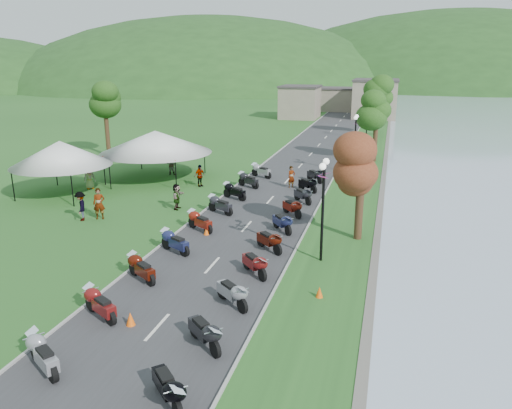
% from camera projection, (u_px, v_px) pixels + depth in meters
% --- Properties ---
extents(road, '(7.00, 120.00, 0.02)m').
position_uv_depth(road, '(300.00, 166.00, 46.42)').
color(road, '#38383A').
rests_on(road, ground).
extents(hills_backdrop, '(360.00, 120.00, 76.00)m').
position_uv_depth(hills_backdrop, '(373.00, 84.00, 194.57)').
color(hills_backdrop, '#285621').
rests_on(hills_backdrop, ground).
extents(far_building, '(18.00, 16.00, 5.00)m').
position_uv_depth(far_building, '(335.00, 100.00, 87.89)').
color(far_building, gray).
rests_on(far_building, ground).
extents(moto_row_left, '(2.60, 44.35, 1.10)m').
position_uv_depth(moto_row_left, '(143.00, 270.00, 22.40)').
color(moto_row_left, '#331411').
rests_on(moto_row_left, ground).
extents(moto_row_right, '(2.60, 36.70, 1.10)m').
position_uv_depth(moto_row_right, '(262.00, 252.00, 24.47)').
color(moto_row_right, '#331411').
rests_on(moto_row_right, ground).
extents(vendor_tent_main, '(6.10, 6.10, 4.00)m').
position_uv_depth(vendor_tent_main, '(156.00, 155.00, 41.06)').
color(vendor_tent_main, silver).
rests_on(vendor_tent_main, ground).
extents(vendor_tent_side, '(4.75, 4.75, 4.00)m').
position_uv_depth(vendor_tent_side, '(62.00, 168.00, 36.07)').
color(vendor_tent_side, silver).
rests_on(vendor_tent_side, ground).
extents(tree_lakeside, '(2.22, 2.22, 6.17)m').
position_uv_depth(tree_lakeside, '(361.00, 185.00, 26.92)').
color(tree_lakeside, '#2A591A').
rests_on(tree_lakeside, ground).
extents(pedestrian_a, '(0.87, 0.78, 1.98)m').
position_uv_depth(pedestrian_a, '(100.00, 219.00, 31.22)').
color(pedestrian_a, slate).
rests_on(pedestrian_a, ground).
extents(pedestrian_b, '(0.89, 0.49, 1.83)m').
position_uv_depth(pedestrian_b, '(172.00, 175.00, 43.04)').
color(pedestrian_b, slate).
rests_on(pedestrian_b, ground).
extents(pedestrian_c, '(1.01, 1.27, 1.83)m').
position_uv_depth(pedestrian_c, '(82.00, 220.00, 30.93)').
color(pedestrian_c, slate).
rests_on(pedestrian_c, ground).
extents(traffic_cone_near, '(0.36, 0.36, 0.56)m').
position_uv_depth(traffic_cone_near, '(130.00, 319.00, 18.71)').
color(traffic_cone_near, '#F2590C').
rests_on(traffic_cone_near, ground).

